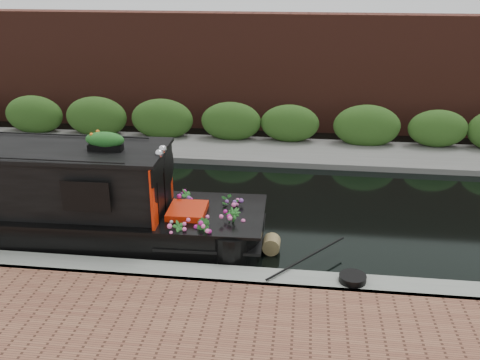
# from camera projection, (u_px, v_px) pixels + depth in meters

# --- Properties ---
(ground) EXTENTS (80.00, 80.00, 0.00)m
(ground) POSITION_uv_depth(u_px,v_px,m) (196.00, 207.00, 13.04)
(ground) COLOR black
(ground) RESTS_ON ground
(near_bank_coping) EXTENTS (40.00, 0.60, 0.50)m
(near_bank_coping) POSITION_uv_depth(u_px,v_px,m) (161.00, 281.00, 10.00)
(near_bank_coping) COLOR gray
(near_bank_coping) RESTS_ON ground
(far_bank_path) EXTENTS (40.00, 2.40, 0.34)m
(far_bank_path) POSITION_uv_depth(u_px,v_px,m) (223.00, 152.00, 16.90)
(far_bank_path) COLOR #61615D
(far_bank_path) RESTS_ON ground
(far_hedge) EXTENTS (40.00, 1.10, 2.80)m
(far_hedge) POSITION_uv_depth(u_px,v_px,m) (227.00, 143.00, 17.73)
(far_hedge) COLOR #2B511B
(far_hedge) RESTS_ON ground
(far_brick_wall) EXTENTS (40.00, 1.00, 8.00)m
(far_brick_wall) POSITION_uv_depth(u_px,v_px,m) (236.00, 126.00, 19.66)
(far_brick_wall) COLOR #4D231A
(far_brick_wall) RESTS_ON ground
(rope_fender) EXTENTS (0.36, 0.37, 0.36)m
(rope_fender) POSITION_uv_depth(u_px,v_px,m) (271.00, 244.00, 10.94)
(rope_fender) COLOR olive
(rope_fender) RESTS_ON ground
(coiled_mooring_rope) EXTENTS (0.49, 0.49, 0.12)m
(coiled_mooring_rope) POSITION_uv_depth(u_px,v_px,m) (353.00, 278.00, 9.50)
(coiled_mooring_rope) COLOR black
(coiled_mooring_rope) RESTS_ON near_bank_coping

